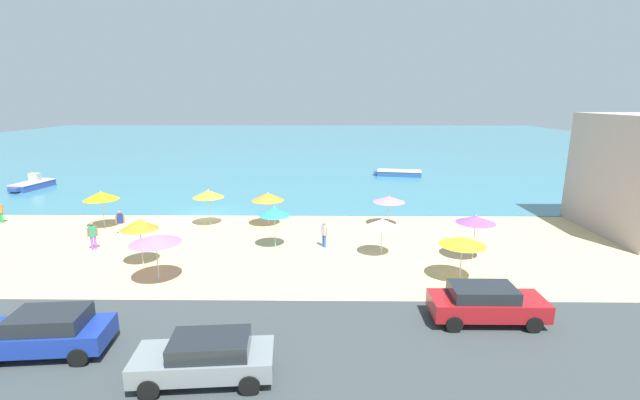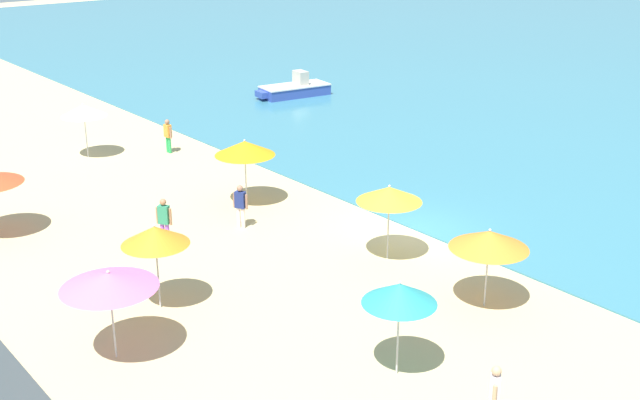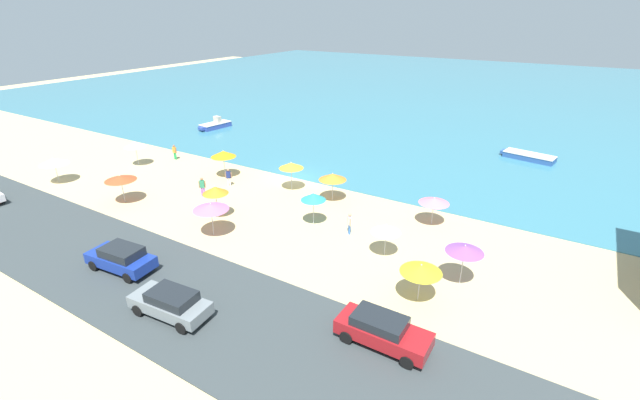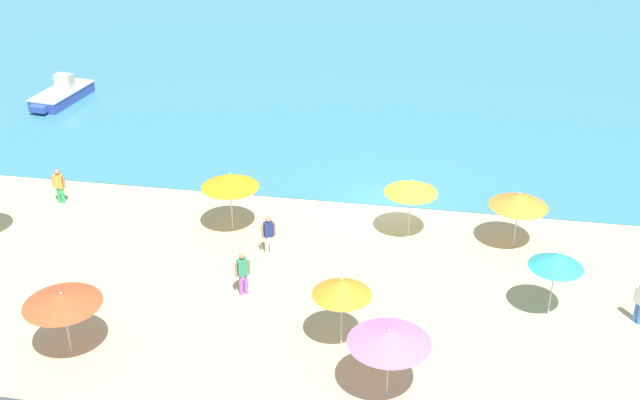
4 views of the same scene
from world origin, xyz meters
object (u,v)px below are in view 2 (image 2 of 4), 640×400
at_px(beach_umbrella_9, 489,240).
at_px(beach_umbrella_10, 109,280).
at_px(beach_umbrella_11, 83,110).
at_px(bather_0, 240,204).
at_px(bather_2, 164,220).
at_px(beach_umbrella_5, 389,194).
at_px(beach_umbrella_6, 155,235).
at_px(bather_3, 494,395).
at_px(beach_umbrella_4, 245,148).
at_px(beach_umbrella_7, 400,293).
at_px(skiff_nearshore, 295,89).
at_px(bather_1, 168,134).

relative_size(beach_umbrella_9, beach_umbrella_10, 0.98).
xyz_separation_m(beach_umbrella_11, bather_0, (11.54, 0.66, -1.28)).
height_order(beach_umbrella_10, bather_2, beach_umbrella_10).
bearing_deg(beach_umbrella_5, beach_umbrella_6, -102.54).
xyz_separation_m(beach_umbrella_6, beach_umbrella_11, (-15.11, 4.52, -0.06)).
relative_size(bather_0, bather_3, 1.01).
bearing_deg(beach_umbrella_11, beach_umbrella_9, 7.55).
bearing_deg(beach_umbrella_4, bather_2, -69.91).
bearing_deg(beach_umbrella_6, beach_umbrella_7, 22.73).
bearing_deg(beach_umbrella_5, bather_0, -157.08).
relative_size(beach_umbrella_6, bather_3, 1.62).
relative_size(bather_0, skiff_nearshore, 0.35).
distance_m(beach_umbrella_10, skiff_nearshore, 29.74).
xyz_separation_m(beach_umbrella_7, bather_0, (-10.33, 2.34, -1.30)).
bearing_deg(bather_1, beach_umbrella_10, -33.29).
xyz_separation_m(bather_1, bather_3, (23.03, -4.82, 0.00)).
bearing_deg(beach_umbrella_11, bather_1, 61.47).
xyz_separation_m(beach_umbrella_5, beach_umbrella_10, (0.04, -9.55, -0.06)).
bearing_deg(bather_3, bather_0, 170.26).
bearing_deg(beach_umbrella_6, beach_umbrella_10, -52.20).
bearing_deg(beach_umbrella_9, beach_umbrella_7, -77.64).
height_order(beach_umbrella_5, beach_umbrella_6, beach_umbrella_6).
relative_size(beach_umbrella_9, bather_1, 1.50).
height_order(beach_umbrella_7, skiff_nearshore, beach_umbrella_7).
relative_size(beach_umbrella_4, bather_0, 1.62).
distance_m(bather_3, skiff_nearshore, 32.89).
relative_size(bather_2, bather_3, 1.06).
bearing_deg(beach_umbrella_11, beach_umbrella_4, 12.57).
relative_size(beach_umbrella_10, bather_2, 1.45).
distance_m(beach_umbrella_4, bather_1, 8.11).
xyz_separation_m(beach_umbrella_6, beach_umbrella_9, (5.77, 7.29, -0.17)).
xyz_separation_m(beach_umbrella_9, beach_umbrella_10, (-4.09, -9.46, 0.11)).
relative_size(beach_umbrella_5, beach_umbrella_10, 1.04).
height_order(beach_umbrella_4, bather_2, beach_umbrella_4).
height_order(bather_1, bather_3, same).
distance_m(beach_umbrella_7, beach_umbrella_11, 21.93).
xyz_separation_m(bather_2, skiff_nearshore, (-15.02, 16.96, -0.49)).
height_order(beach_umbrella_5, bather_3, beach_umbrella_5).
distance_m(beach_umbrella_7, bather_2, 10.68).
distance_m(beach_umbrella_6, beach_umbrella_10, 2.75).
distance_m(beach_umbrella_9, beach_umbrella_10, 10.30).
xyz_separation_m(beach_umbrella_10, bather_2, (-5.53, 4.47, -1.22)).
bearing_deg(bather_1, beach_umbrella_7, -13.66).
height_order(beach_umbrella_10, skiff_nearshore, beach_umbrella_10).
relative_size(bather_0, bather_2, 0.95).
relative_size(beach_umbrella_5, bather_1, 1.60).
height_order(beach_umbrella_7, bather_0, beach_umbrella_7).
relative_size(beach_umbrella_5, beach_umbrella_6, 0.99).
relative_size(beach_umbrella_9, bather_0, 1.49).
bearing_deg(bather_0, bather_2, -95.30).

